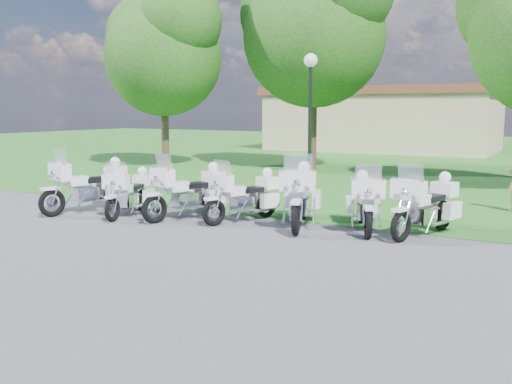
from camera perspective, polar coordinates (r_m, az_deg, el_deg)
The scene contains 13 objects.
ground at distance 11.14m, azimuth -0.35°, elevation -5.85°, with size 100.00×100.00×0.00m, color #4F4F53.
grass_lawn at distance 36.86m, azimuth 21.04°, elevation 3.55°, with size 100.00×48.00×0.01m, color #23631F.
motorcycle_0 at distance 15.79m, azimuth -16.31°, elevation 0.70°, with size 1.26×2.51×1.72m.
motorcycle_1 at distance 14.99m, azimuth -12.44°, elevation 0.01°, with size 1.01×2.14×1.46m.
motorcycle_2 at distance 14.37m, azimuth -6.69°, elevation 0.15°, with size 1.29×2.40×1.67m.
motorcycle_3 at distance 13.90m, azimuth -1.07°, elevation -0.29°, with size 1.24×2.20×1.54m.
motorcycle_4 at distance 13.34m, azimuth 4.51°, elevation -0.26°, with size 1.42×2.53×1.77m.
motorcycle_5 at distance 13.14m, azimuth 10.80°, elevation -0.88°, with size 1.35×2.19×1.57m.
motorcycle_6 at distance 12.89m, azimuth 16.71°, elevation -1.17°, with size 1.23×2.35×1.62m.
lamp_post at distance 18.67m, azimuth 5.45°, elevation 10.22°, with size 0.44×0.44×4.48m.
tree_0 at distance 27.63m, azimuth -9.30°, elevation 14.19°, with size 6.34×5.41×8.46m.
tree_1 at distance 26.38m, azimuth 5.77°, elevation 16.52°, with size 7.37×6.29×9.82m.
building_west at distance 39.07m, azimuth 12.64°, elevation 7.17°, with size 14.56×8.32×4.10m.
Camera 1 is at (5.37, -9.37, 2.73)m, focal length 40.00 mm.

